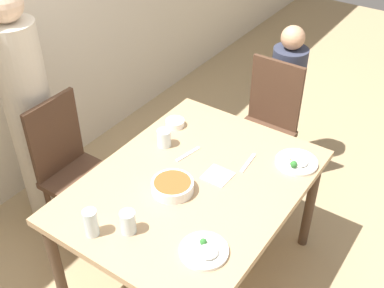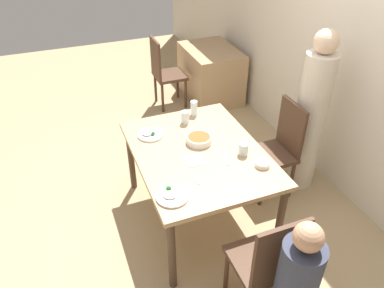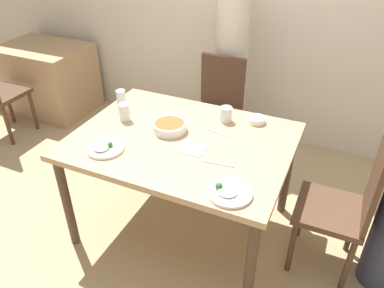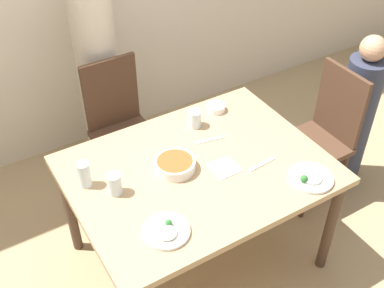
{
  "view_description": "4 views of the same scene",
  "coord_description": "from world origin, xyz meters",
  "px_view_note": "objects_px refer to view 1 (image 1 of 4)",
  "views": [
    {
      "loc": [
        -1.57,
        -1.07,
        2.43
      ],
      "look_at": [
        0.09,
        0.07,
        0.92
      ],
      "focal_mm": 45.0,
      "sensor_mm": 36.0,
      "label": 1
    },
    {
      "loc": [
        2.32,
        -0.96,
        2.56
      ],
      "look_at": [
        0.06,
        -0.08,
        0.88
      ],
      "focal_mm": 35.0,
      "sensor_mm": 36.0,
      "label": 2
    },
    {
      "loc": [
        0.88,
        -1.79,
        2.0
      ],
      "look_at": [
        0.1,
        -0.06,
        0.77
      ],
      "focal_mm": 35.0,
      "sensor_mm": 36.0,
      "label": 3
    },
    {
      "loc": [
        -1.01,
        -1.61,
        2.48
      ],
      "look_at": [
        -0.06,
        -0.04,
        0.97
      ],
      "focal_mm": 45.0,
      "sensor_mm": 36.0,
      "label": 4
    }
  ],
  "objects_px": {
    "chair_child_spot": "(266,124)",
    "person_child": "(284,104)",
    "plate_rice_adult": "(205,251)",
    "bowl_curry": "(173,186)",
    "glass_water_tall": "(128,222)",
    "person_adult": "(31,119)",
    "chair_adult_spot": "(72,167)"
  },
  "relations": [
    {
      "from": "plate_rice_adult",
      "to": "glass_water_tall",
      "type": "xyz_separation_m",
      "value": [
        -0.09,
        0.36,
        0.05
      ]
    },
    {
      "from": "chair_adult_spot",
      "to": "plate_rice_adult",
      "type": "bearing_deg",
      "value": -103.35
    },
    {
      "from": "person_adult",
      "to": "plate_rice_adult",
      "type": "bearing_deg",
      "value": -100.63
    },
    {
      "from": "chair_child_spot",
      "to": "glass_water_tall",
      "type": "height_order",
      "value": "chair_child_spot"
    },
    {
      "from": "person_adult",
      "to": "chair_child_spot",
      "type": "bearing_deg",
      "value": -44.45
    },
    {
      "from": "chair_adult_spot",
      "to": "chair_child_spot",
      "type": "xyz_separation_m",
      "value": [
        1.11,
        -0.78,
        0.0
      ]
    },
    {
      "from": "bowl_curry",
      "to": "person_adult",
      "type": "bearing_deg",
      "value": 88.63
    },
    {
      "from": "chair_adult_spot",
      "to": "chair_child_spot",
      "type": "relative_size",
      "value": 1.0
    },
    {
      "from": "plate_rice_adult",
      "to": "person_child",
      "type": "bearing_deg",
      "value": 13.11
    },
    {
      "from": "chair_child_spot",
      "to": "plate_rice_adult",
      "type": "bearing_deg",
      "value": -74.27
    },
    {
      "from": "bowl_curry",
      "to": "plate_rice_adult",
      "type": "relative_size",
      "value": 0.98
    },
    {
      "from": "chair_adult_spot",
      "to": "bowl_curry",
      "type": "xyz_separation_m",
      "value": [
        -0.03,
        -0.81,
        0.27
      ]
    },
    {
      "from": "chair_child_spot",
      "to": "person_child",
      "type": "xyz_separation_m",
      "value": [
        0.29,
        0.0,
        0.02
      ]
    },
    {
      "from": "chair_child_spot",
      "to": "bowl_curry",
      "type": "distance_m",
      "value": 1.17
    },
    {
      "from": "chair_adult_spot",
      "to": "chair_child_spot",
      "type": "height_order",
      "value": "same"
    },
    {
      "from": "chair_child_spot",
      "to": "person_child",
      "type": "bearing_deg",
      "value": 90.0
    },
    {
      "from": "chair_adult_spot",
      "to": "glass_water_tall",
      "type": "bearing_deg",
      "value": -114.67
    },
    {
      "from": "chair_adult_spot",
      "to": "glass_water_tall",
      "type": "distance_m",
      "value": 0.93
    },
    {
      "from": "person_child",
      "to": "bowl_curry",
      "type": "distance_m",
      "value": 1.45
    },
    {
      "from": "person_adult",
      "to": "glass_water_tall",
      "type": "height_order",
      "value": "person_adult"
    },
    {
      "from": "chair_child_spot",
      "to": "bowl_curry",
      "type": "height_order",
      "value": "chair_child_spot"
    },
    {
      "from": "bowl_curry",
      "to": "chair_child_spot",
      "type": "bearing_deg",
      "value": 1.44
    },
    {
      "from": "plate_rice_adult",
      "to": "person_adult",
      "type": "bearing_deg",
      "value": 79.37
    },
    {
      "from": "person_adult",
      "to": "person_child",
      "type": "bearing_deg",
      "value": -37.88
    },
    {
      "from": "chair_child_spot",
      "to": "glass_water_tall",
      "type": "bearing_deg",
      "value": -88.99
    },
    {
      "from": "chair_child_spot",
      "to": "bowl_curry",
      "type": "xyz_separation_m",
      "value": [
        -1.14,
        -0.03,
        0.27
      ]
    },
    {
      "from": "chair_adult_spot",
      "to": "glass_water_tall",
      "type": "xyz_separation_m",
      "value": [
        -0.37,
        -0.8,
        0.3
      ]
    },
    {
      "from": "person_child",
      "to": "plate_rice_adult",
      "type": "bearing_deg",
      "value": -166.89
    },
    {
      "from": "chair_adult_spot",
      "to": "person_child",
      "type": "height_order",
      "value": "person_child"
    },
    {
      "from": "person_child",
      "to": "plate_rice_adult",
      "type": "height_order",
      "value": "person_child"
    },
    {
      "from": "chair_child_spot",
      "to": "glass_water_tall",
      "type": "distance_m",
      "value": 1.51
    },
    {
      "from": "chair_child_spot",
      "to": "plate_rice_adult",
      "type": "height_order",
      "value": "chair_child_spot"
    }
  ]
}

